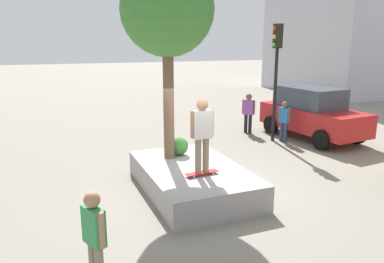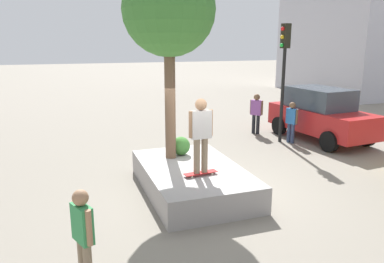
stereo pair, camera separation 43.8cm
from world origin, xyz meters
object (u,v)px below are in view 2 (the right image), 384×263
at_px(traffic_light_median, 284,63).
at_px(sedan_parked, 321,114).
at_px(pedestrian_crossing, 292,119).
at_px(skateboard, 201,173).
at_px(planter_ledge, 192,178).
at_px(skateboarder, 201,131).
at_px(bystander_watching, 83,231).
at_px(passerby_with_bag, 256,111).
at_px(plaza_tree, 169,11).

bearing_deg(traffic_light_median, sedan_parked, 82.14).
bearing_deg(pedestrian_crossing, traffic_light_median, -130.35).
bearing_deg(pedestrian_crossing, skateboard, -52.86).
xyz_separation_m(planter_ledge, pedestrian_crossing, (-3.11, 4.95, 0.57)).
bearing_deg(sedan_parked, skateboarder, -58.75).
distance_m(planter_ledge, bystander_watching, 4.13).
distance_m(bystander_watching, pedestrian_crossing, 9.86).
bearing_deg(traffic_light_median, bystander_watching, -49.33).
xyz_separation_m(traffic_light_median, pedestrian_crossing, (0.25, 0.30, -2.05)).
relative_size(skateboarder, passerby_with_bag, 1.06).
bearing_deg(bystander_watching, sedan_parked, 124.35).
xyz_separation_m(skateboarder, pedestrian_crossing, (-3.76, 4.97, -0.82)).
height_order(plaza_tree, traffic_light_median, plaza_tree).
relative_size(skateboarder, bystander_watching, 1.11).
height_order(skateboard, pedestrian_crossing, pedestrian_crossing).
xyz_separation_m(skateboard, pedestrian_crossing, (-3.76, 4.97, 0.20)).
relative_size(skateboard, pedestrian_crossing, 0.54).
xyz_separation_m(sedan_parked, traffic_light_median, (-0.22, -1.59, 1.93)).
distance_m(skateboard, traffic_light_median, 6.56).
height_order(sedan_parked, pedestrian_crossing, sedan_parked).
distance_m(traffic_light_median, pedestrian_crossing, 2.09).
relative_size(skateboard, bystander_watching, 0.52).
distance_m(plaza_tree, passerby_with_bag, 7.01).
height_order(planter_ledge, passerby_with_bag, passerby_with_bag).
distance_m(planter_ledge, plaza_tree, 4.18).
xyz_separation_m(skateboarder, passerby_with_bag, (-5.45, 4.43, -0.76)).
distance_m(sedan_parked, bystander_watching, 10.92).
bearing_deg(sedan_parked, skateboard, -58.75).
relative_size(skateboard, passerby_with_bag, 0.50).
bearing_deg(skateboard, skateboarder, -165.96).
bearing_deg(pedestrian_crossing, plaza_tree, -67.15).
bearing_deg(plaza_tree, planter_ledge, 17.46).
height_order(planter_ledge, traffic_light_median, traffic_light_median).
bearing_deg(skateboard, plaza_tree, -170.14).
relative_size(planter_ledge, skateboarder, 2.18).
relative_size(plaza_tree, traffic_light_median, 1.16).
height_order(pedestrian_crossing, passerby_with_bag, passerby_with_bag).
bearing_deg(planter_ledge, passerby_with_bag, 137.36).
bearing_deg(skateboarder, pedestrian_crossing, 127.14).
distance_m(planter_ledge, sedan_parked, 7.03).
bearing_deg(skateboard, traffic_light_median, 130.70).
distance_m(skateboarder, passerby_with_bag, 7.06).
relative_size(sedan_parked, passerby_with_bag, 2.69).
bearing_deg(skateboard, passerby_with_bag, 140.86).
bearing_deg(skateboarder, traffic_light_median, 130.70).
bearing_deg(plaza_tree, sedan_parked, 108.94).
height_order(traffic_light_median, bystander_watching, traffic_light_median).
height_order(skateboard, sedan_parked, sedan_parked).
xyz_separation_m(plaza_tree, passerby_with_bag, (-3.89, 4.70, -3.45)).
relative_size(plaza_tree, skateboard, 6.08).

